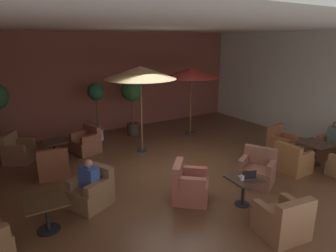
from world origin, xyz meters
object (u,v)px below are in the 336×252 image
at_px(cafe_table_front_right, 54,146).
at_px(iced_drink_cup, 242,178).
at_px(cafe_table_front_left, 244,184).
at_px(armchair_mid_center_east, 292,161).
at_px(armchair_front_right_east, 86,143).
at_px(armchair_rear_right_east, 92,191).
at_px(cafe_table_rear_right, 46,208).
at_px(patio_umbrella_center_beige, 191,73).
at_px(armchair_front_left_east, 283,221).
at_px(potted_tree_mid_left, 132,96).
at_px(armchair_front_left_north, 189,186).
at_px(armchair_front_right_north, 54,166).
at_px(armchair_mid_center_west, 334,147).
at_px(armchair_front_right_south, 18,152).
at_px(open_laptop, 248,176).
at_px(cafe_table_mid_center, 315,147).
at_px(potted_tree_left_corner, 97,100).
at_px(patron_blue_shirt, 89,176).
at_px(patio_umbrella_tall_red, 140,73).
at_px(patron_by_window, 335,134).
at_px(armchair_mid_center_north, 281,144).

xyz_separation_m(cafe_table_front_right, iced_drink_cup, (2.79, -4.66, 0.21)).
relative_size(cafe_table_front_left, armchair_mid_center_east, 0.81).
height_order(armchair_front_right_east, armchair_rear_right_east, same).
distance_m(cafe_table_rear_right, patio_umbrella_center_beige, 6.92).
distance_m(cafe_table_rear_right, armchair_rear_right_east, 1.11).
xyz_separation_m(armchair_front_left_east, potted_tree_mid_left, (0.36, 6.95, 1.15)).
xyz_separation_m(cafe_table_front_left, armchair_front_left_north, (-0.87, 0.77, -0.16)).
bearing_deg(armchair_rear_right_east, armchair_front_right_north, 101.78).
relative_size(armchair_mid_center_west, patio_umbrella_center_beige, 0.33).
height_order(cafe_table_front_left, armchair_front_left_north, armchair_front_left_north).
xyz_separation_m(armchair_front_right_south, potted_tree_mid_left, (3.98, 0.62, 1.14)).
relative_size(armchair_front_right_east, open_laptop, 2.51).
bearing_deg(armchair_rear_right_east, cafe_table_mid_center, -11.28).
bearing_deg(armchair_front_right_north, potted_tree_mid_left, 33.92).
height_order(cafe_table_rear_right, potted_tree_left_corner, potted_tree_left_corner).
distance_m(armchair_front_left_east, patron_blue_shirt, 3.89).
bearing_deg(armchair_front_left_east, patio_umbrella_tall_red, 91.72).
relative_size(potted_tree_left_corner, patron_blue_shirt, 3.18).
height_order(armchair_front_right_east, patron_blue_shirt, patron_blue_shirt).
distance_m(armchair_mid_center_east, patron_blue_shirt, 5.29).
relative_size(armchair_front_left_north, armchair_front_right_north, 1.19).
height_order(cafe_table_mid_center, armchair_rear_right_east, armchair_rear_right_east).
relative_size(cafe_table_front_right, potted_tree_mid_left, 0.31).
bearing_deg(patron_by_window, patio_umbrella_center_beige, 119.40).
distance_m(armchair_front_left_north, armchair_mid_center_north, 4.12).
bearing_deg(cafe_table_mid_center, potted_tree_mid_left, 120.97).
xyz_separation_m(cafe_table_front_left, cafe_table_front_right, (-2.91, 4.61, -0.01)).
relative_size(cafe_table_mid_center, patio_umbrella_center_beige, 0.33).
bearing_deg(patio_umbrella_tall_red, cafe_table_mid_center, -43.88).
height_order(armchair_mid_center_east, iced_drink_cup, armchair_mid_center_east).
xyz_separation_m(armchair_front_left_north, armchair_mid_center_west, (5.23, -0.24, -0.02)).
height_order(potted_tree_left_corner, potted_tree_mid_left, potted_tree_mid_left).
bearing_deg(armchair_mid_center_west, cafe_table_front_left, -173.10).
bearing_deg(armchair_front_left_north, patron_by_window, -2.66).
relative_size(armchair_front_right_north, patron_by_window, 1.25).
distance_m(cafe_table_front_left, patron_blue_shirt, 3.28).
relative_size(cafe_table_rear_right, armchair_rear_right_east, 0.76).
bearing_deg(patio_umbrella_center_beige, armchair_front_right_north, -168.07).
distance_m(armchair_front_right_south, potted_tree_mid_left, 4.18).
relative_size(patio_umbrella_center_beige, patron_by_window, 3.56).
relative_size(armchair_front_right_east, potted_tree_left_corner, 0.46).
xyz_separation_m(armchair_front_left_north, patio_umbrella_tall_red, (0.53, 3.29, 2.15)).
relative_size(cafe_table_mid_center, armchair_mid_center_west, 1.00).
relative_size(armchair_front_right_east, patio_umbrella_tall_red, 0.34).
distance_m(armchair_front_right_east, armchair_rear_right_east, 3.28).
height_order(cafe_table_front_left, potted_tree_mid_left, potted_tree_mid_left).
height_order(armchair_front_left_north, cafe_table_front_right, armchair_front_left_north).
bearing_deg(patio_umbrella_center_beige, armchair_front_left_east, -110.59).
relative_size(armchair_front_left_north, iced_drink_cup, 9.48).
bearing_deg(cafe_table_rear_right, armchair_mid_center_east, -7.20).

